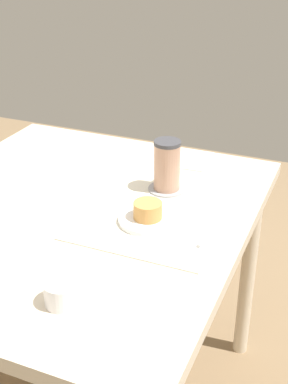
# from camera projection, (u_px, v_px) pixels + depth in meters

# --- Properties ---
(dining_table) EXTENTS (1.01, 0.90, 0.73)m
(dining_table) POSITION_uv_depth(u_px,v_px,m) (73.00, 236.00, 1.43)
(dining_table) COLOR beige
(dining_table) RESTS_ON ground_plane
(placemat) EXTENTS (0.44, 0.36, 0.00)m
(placemat) POSITION_uv_depth(u_px,v_px,m) (158.00, 211.00, 1.38)
(placemat) COLOR silver
(placemat) RESTS_ON dining_table
(pastry_plate) EXTENTS (0.15, 0.15, 0.01)m
(pastry_plate) POSITION_uv_depth(u_px,v_px,m) (148.00, 220.00, 1.32)
(pastry_plate) COLOR white
(pastry_plate) RESTS_ON placemat
(pastry) EXTENTS (0.07, 0.07, 0.04)m
(pastry) POSITION_uv_depth(u_px,v_px,m) (148.00, 210.00, 1.31)
(pastry) COLOR tan
(pastry) RESTS_ON pastry_plate
(coffee_coaster) EXTENTS (0.10, 0.10, 0.00)m
(coffee_coaster) POSITION_uv_depth(u_px,v_px,m) (166.00, 189.00, 1.48)
(coffee_coaster) COLOR #99999E
(coffee_coaster) RESTS_ON placemat
(coffee_mug) EXTENTS (0.11, 0.07, 0.14)m
(coffee_mug) POSITION_uv_depth(u_px,v_px,m) (167.00, 165.00, 1.45)
(coffee_mug) COLOR tan
(coffee_mug) RESTS_ON coffee_coaster
(teaspoon) EXTENTS (0.13, 0.02, 0.01)m
(teaspoon) POSITION_uv_depth(u_px,v_px,m) (209.00, 233.00, 1.27)
(teaspoon) COLOR silver
(teaspoon) RESTS_ON placemat
(paper_napkin) EXTENTS (0.16, 0.16, 0.00)m
(paper_napkin) POSITION_uv_depth(u_px,v_px,m) (185.00, 159.00, 1.67)
(paper_napkin) COLOR white
(paper_napkin) RESTS_ON dining_table
(sugar_bowl) EXTENTS (0.07, 0.07, 0.05)m
(sugar_bowl) POSITION_uv_depth(u_px,v_px,m) (62.00, 293.00, 1.04)
(sugar_bowl) COLOR white
(sugar_bowl) RESTS_ON dining_table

